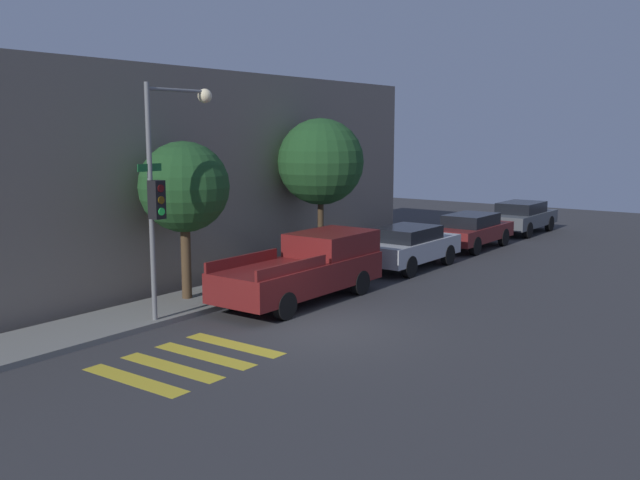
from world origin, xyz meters
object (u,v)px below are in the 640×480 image
at_px(traffic_light_pole, 166,173).
at_px(sedan_far_end, 522,216).
at_px(tree_midblock, 321,162).
at_px(sedan_middle, 472,230).
at_px(pickup_truck, 307,268).
at_px(sedan_near_corner, 408,246).
at_px(tree_near_corner, 184,188).

relative_size(traffic_light_pole, sedan_far_end, 1.27).
bearing_deg(tree_midblock, sedan_middle, -19.33).
distance_m(pickup_truck, tree_midblock, 5.29).
bearing_deg(traffic_light_pole, sedan_near_corner, -7.66).
height_order(sedan_near_corner, sedan_middle, sedan_near_corner).
bearing_deg(pickup_truck, sedan_middle, 0.00).
bearing_deg(sedan_far_end, tree_midblock, 168.91).
xyz_separation_m(pickup_truck, sedan_near_corner, (5.61, 0.00, -0.13)).
bearing_deg(tree_near_corner, sedan_far_end, -7.44).
relative_size(traffic_light_pole, tree_midblock, 1.14).
distance_m(sedan_middle, tree_midblock, 7.78).
xyz_separation_m(sedan_near_corner, sedan_middle, (5.09, 0.00, -0.03)).
bearing_deg(sedan_middle, sedan_far_end, 0.00).
bearing_deg(pickup_truck, sedan_far_end, 0.00).
height_order(pickup_truck, tree_midblock, tree_midblock).
bearing_deg(tree_midblock, pickup_truck, -148.24).
distance_m(tree_near_corner, tree_midblock, 6.15).
height_order(pickup_truck, sedan_far_end, pickup_truck).
height_order(sedan_far_end, tree_midblock, tree_midblock).
bearing_deg(sedan_near_corner, sedan_middle, 0.00).
bearing_deg(sedan_near_corner, tree_midblock, 125.94).
relative_size(sedan_near_corner, tree_midblock, 0.87).
bearing_deg(sedan_far_end, traffic_light_pole, 176.35).
distance_m(traffic_light_pole, tree_near_corner, 2.01).
bearing_deg(sedan_near_corner, pickup_truck, -180.00).
height_order(sedan_near_corner, sedan_far_end, sedan_near_corner).
bearing_deg(tree_near_corner, traffic_light_pole, -144.83).
bearing_deg(traffic_light_pole, sedan_middle, -5.00).
relative_size(sedan_near_corner, sedan_middle, 0.99).
relative_size(traffic_light_pole, sedan_middle, 1.30).
height_order(pickup_truck, sedan_near_corner, pickup_truck).
xyz_separation_m(traffic_light_pole, tree_midblock, (7.72, 1.12, -0.03)).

